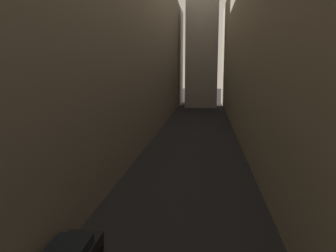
% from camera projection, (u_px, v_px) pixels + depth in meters
% --- Properties ---
extents(ground_plane, '(264.00, 264.00, 0.00)m').
position_uv_depth(ground_plane, '(194.00, 146.00, 38.27)').
color(ground_plane, black).
extents(building_block_left, '(13.68, 108.00, 24.63)m').
position_uv_depth(building_block_left, '(95.00, 42.00, 39.62)').
color(building_block_left, '#756B5B').
rests_on(building_block_left, ground).
extents(building_block_right, '(13.07, 108.00, 24.90)m').
position_uv_depth(building_block_right, '(301.00, 38.00, 36.73)').
color(building_block_right, gray).
rests_on(building_block_right, ground).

